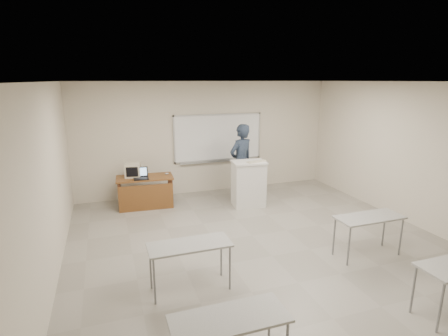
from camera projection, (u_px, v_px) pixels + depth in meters
name	position (u px, v px, depth m)	size (l,w,h in m)	color
floor	(272.00, 256.00, 6.18)	(7.00, 8.00, 0.01)	gray
whiteboard	(218.00, 138.00, 9.55)	(2.48, 0.10, 1.31)	white
student_desks	(318.00, 257.00, 4.78)	(4.40, 2.20, 0.73)	#A1A19B
instructor_desk	(146.00, 187.00, 8.40)	(1.34, 0.67, 0.75)	brown
podium	(249.00, 184.00, 8.55)	(0.79, 0.58, 1.12)	silver
crt_monitor	(133.00, 170.00, 8.45)	(0.36, 0.41, 0.34)	beige
laptop	(141.00, 176.00, 8.29)	(0.35, 0.32, 0.26)	black
mouse	(167.00, 174.00, 8.67)	(0.10, 0.07, 0.04)	gray
keyboard	(257.00, 161.00, 8.35)	(0.48, 0.16, 0.03)	beige
presenter	(241.00, 162.00, 8.98)	(0.72, 0.47, 1.96)	black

